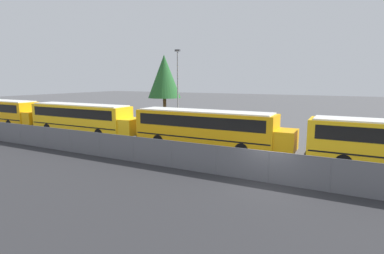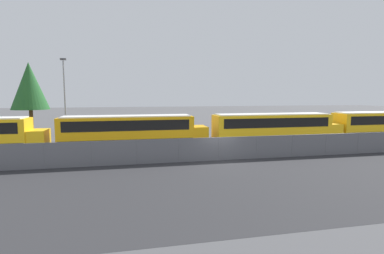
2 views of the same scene
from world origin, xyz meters
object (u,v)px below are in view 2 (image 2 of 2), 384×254
at_px(school_bus_3, 131,129).
at_px(school_bus_4, 275,126).
at_px(tree_1, 29,86).
at_px(light_pole, 65,96).

distance_m(school_bus_3, school_bus_4, 13.87).
bearing_deg(tree_1, school_bus_4, -25.51).
bearing_deg(light_pole, school_bus_3, -46.39).
bearing_deg(school_bus_3, school_bus_4, -1.19).
distance_m(light_pole, tree_1, 6.81).
distance_m(school_bus_3, light_pole, 10.28).
xyz_separation_m(school_bus_3, light_pole, (-6.80, 7.13, 2.92)).
height_order(light_pole, tree_1, light_pole).
bearing_deg(school_bus_4, school_bus_3, 178.81).
relative_size(school_bus_3, tree_1, 1.50).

